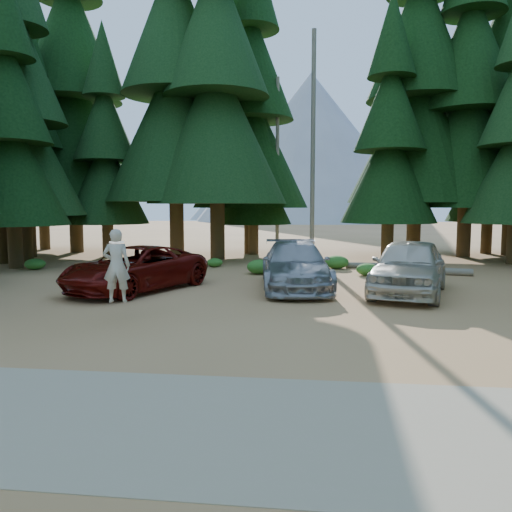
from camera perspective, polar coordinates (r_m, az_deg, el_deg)
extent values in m
plane|color=#A27244|center=(12.97, 2.40, -6.81)|extent=(160.00, 160.00, 0.00)
cube|color=tan|center=(6.81, -1.96, -18.66)|extent=(26.00, 3.50, 0.01)
cylinder|color=slate|center=(27.31, 6.52, 12.39)|extent=(0.24, 0.24, 12.00)
cylinder|color=slate|center=(28.79, 2.46, 10.08)|extent=(0.20, 0.20, 10.00)
cone|color=gray|center=(98.27, 6.26, 12.23)|extent=(44.00, 44.00, 28.00)
cone|color=gray|center=(108.24, 1.99, 9.54)|extent=(36.00, 36.00, 20.00)
imported|color=#5E0C08|center=(17.11, -13.58, -1.40)|extent=(4.38, 5.86, 1.48)
imported|color=#9C9EA4|center=(17.07, 4.51, -1.10)|extent=(2.84, 5.68, 1.58)
imported|color=beige|center=(16.68, 17.09, -1.14)|extent=(3.50, 5.63, 1.79)
imported|color=beige|center=(12.74, -15.65, -1.06)|extent=(0.73, 0.54, 1.82)
cylinder|color=white|center=(12.73, -15.64, 1.54)|extent=(0.36, 0.36, 0.04)
cylinder|color=slate|center=(24.29, -9.88, -0.69)|extent=(3.80, 1.07, 0.27)
cylinder|color=slate|center=(23.14, 14.17, -1.10)|extent=(3.21, 0.61, 0.26)
cylinder|color=slate|center=(21.90, 17.57, -1.54)|extent=(4.51, 1.44, 0.29)
ellipsoid|color=#247122|center=(21.02, -19.47, -1.68)|extent=(0.81, 0.81, 0.45)
ellipsoid|color=#247122|center=(23.24, -4.74, -0.74)|extent=(0.74, 0.74, 0.41)
ellipsoid|color=#247122|center=(20.75, 0.45, -1.24)|extent=(1.08, 1.08, 0.60)
ellipsoid|color=#247122|center=(22.79, 9.21, -0.69)|extent=(1.08, 1.08, 0.59)
ellipsoid|color=#247122|center=(20.77, 12.63, -1.51)|extent=(0.90, 0.90, 0.50)
ellipsoid|color=#247122|center=(21.63, 16.18, -1.05)|extent=(1.26, 1.26, 0.70)
ellipsoid|color=#247122|center=(24.26, -23.93, -0.84)|extent=(0.89, 0.89, 0.49)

